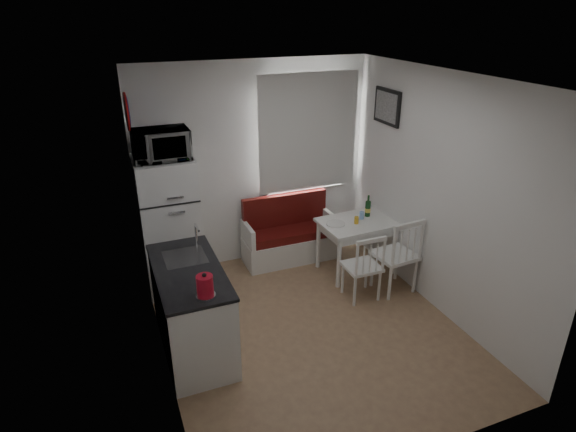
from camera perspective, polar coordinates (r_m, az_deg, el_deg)
name	(u,v)px	position (r m, az deg, el deg)	size (l,w,h in m)	color
floor	(309,328)	(5.30, 2.54, -13.07)	(3.00, 3.50, 0.02)	#8D674B
ceiling	(315,78)	(4.28, 3.19, 16.00)	(3.00, 3.50, 0.02)	white
wall_back	(255,165)	(6.16, -3.96, 6.04)	(3.00, 0.02, 2.60)	white
wall_front	(422,318)	(3.33, 15.64, -11.55)	(3.00, 0.02, 2.60)	white
wall_left	(152,244)	(4.29, -15.77, -3.16)	(0.02, 3.50, 2.60)	white
wall_right	(439,196)	(5.40, 17.49, 2.30)	(0.02, 3.50, 2.60)	white
window	(306,135)	(6.29, 2.19, 9.52)	(1.22, 0.06, 1.47)	white
curtain	(309,133)	(6.21, 2.46, 9.81)	(1.35, 0.02, 1.50)	white
kitchen_counter	(192,308)	(4.87, -11.35, -10.70)	(0.62, 1.32, 1.16)	white
wall_sign	(128,112)	(5.40, -18.48, 11.65)	(0.40, 0.40, 0.03)	#1A359C
picture_frame	(387,107)	(6.03, 11.64, 12.57)	(0.04, 0.52, 0.42)	black
bench	(289,239)	(6.45, 0.09, -2.75)	(1.23, 0.47, 0.88)	white
dining_table	(357,227)	(6.10, 8.23, -1.29)	(0.95, 0.69, 0.69)	white
chair_left	(366,261)	(5.52, 9.26, -5.31)	(0.40, 0.38, 0.45)	white
chair_right	(401,249)	(5.70, 13.23, -3.81)	(0.49, 0.47, 0.52)	white
fridge	(169,225)	(5.78, -13.89, -1.06)	(0.65, 0.65, 1.63)	white
microwave	(161,145)	(5.41, -14.83, 8.19)	(0.60, 0.41, 0.33)	white
kettle	(205,286)	(4.13, -9.81, -8.17)	(0.17, 0.17, 0.23)	red
wine_bottle	(368,206)	(6.18, 9.46, 1.20)	(0.07, 0.07, 0.28)	#15411A
drinking_glass_orange	(356,220)	(5.98, 8.11, -0.49)	(0.05, 0.05, 0.09)	gold
drinking_glass_blue	(362,215)	(6.12, 8.72, 0.08)	(0.06, 0.06, 0.10)	#86AFE3
plate	(336,224)	(5.94, 5.66, -0.93)	(0.23, 0.23, 0.02)	white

